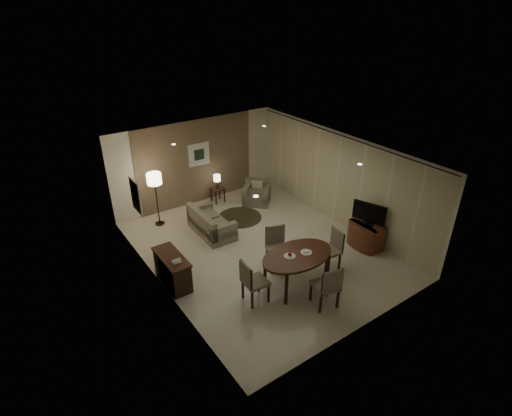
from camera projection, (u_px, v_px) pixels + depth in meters
room_shell at (252, 198)px, 10.30m from camera, size 5.50×7.00×2.70m
taupe_accent at (196, 162)px, 12.54m from camera, size 3.96×0.03×2.70m
curtain_wall at (337, 180)px, 11.38m from camera, size 0.08×6.70×2.58m
curtain_rod at (342, 136)px, 10.76m from camera, size 0.03×6.80×0.03m
art_back_frame at (199, 154)px, 12.45m from camera, size 0.72×0.03×0.72m
art_back_canvas at (199, 155)px, 12.44m from camera, size 0.34×0.01×0.34m
art_left_frame at (136, 196)px, 9.27m from camera, size 0.03×0.60×0.80m
art_left_canvas at (136, 196)px, 9.28m from camera, size 0.01×0.46×0.64m
downlight_nl at (256, 196)px, 7.37m from camera, size 0.10×0.10×0.01m
downlight_nr at (360, 164)px, 8.79m from camera, size 0.10×0.10×0.01m
downlight_fl at (174, 144)px, 9.98m from camera, size 0.10×0.10×0.01m
downlight_fr at (264, 126)px, 11.40m from camera, size 0.10×0.10×0.01m
console_desk at (173, 270)px, 9.21m from camera, size 0.48×1.20×0.75m
telephone at (176, 261)px, 8.79m from camera, size 0.20×0.14×0.09m
tv_cabinet at (366, 235)px, 10.61m from camera, size 0.48×0.90×0.70m
flat_tv at (369, 213)px, 10.28m from camera, size 0.36×0.85×0.60m
dining_table at (296, 270)px, 9.13m from camera, size 1.78×1.11×0.83m
chair_near at (325, 285)px, 8.48m from camera, size 0.61×0.61×1.05m
chair_far at (278, 249)px, 9.67m from camera, size 0.65×0.65×1.06m
chair_left at (256, 281)px, 8.61m from camera, size 0.54×0.54×1.03m
chair_right at (329, 251)px, 9.67m from camera, size 0.55×0.55×1.01m
plate_a at (290, 256)px, 8.88m from camera, size 0.26×0.26×0.02m
plate_b at (306, 252)px, 9.01m from camera, size 0.26×0.26×0.02m
fruit_apple at (290, 254)px, 8.86m from camera, size 0.09×0.09×0.09m
napkin at (306, 251)px, 9.00m from camera, size 0.12×0.08×0.03m
round_rug at (240, 217)px, 12.16m from camera, size 1.34×1.34×0.01m
sofa at (211, 221)px, 11.21m from camera, size 1.59×0.81×0.74m
armchair at (256, 193)px, 12.86m from camera, size 1.12×1.12×0.73m
side_table at (218, 195)px, 12.99m from camera, size 0.39×0.39×0.50m
table_lamp at (217, 181)px, 12.76m from camera, size 0.22×0.22×0.50m
floor_lamp at (157, 199)px, 11.45m from camera, size 0.41×0.41×1.61m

